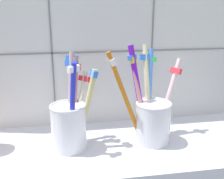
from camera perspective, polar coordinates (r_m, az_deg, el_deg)
name	(u,v)px	position (r cm, az deg, el deg)	size (l,w,h in cm)	color
counter_slab	(112,149)	(54.91, -0.03, -12.08)	(64.00, 22.00, 2.00)	silver
tile_wall_back	(102,30)	(60.01, -1.96, 12.07)	(64.00, 2.20, 45.00)	silver
toothbrush_cup_left	(70,121)	(51.62, -8.57, -6.40)	(9.00, 9.20, 17.64)	white
toothbrush_cup_right	(151,115)	(54.13, 8.06, -5.23)	(16.18, 9.42, 18.66)	silver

